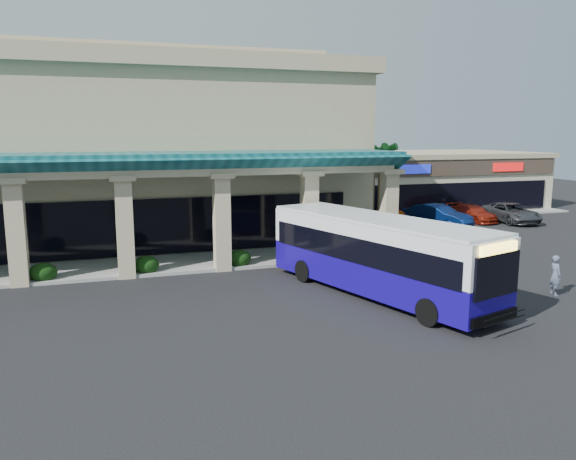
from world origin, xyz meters
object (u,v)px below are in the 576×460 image
object	(u,v)px
transit_bus	(377,257)
car_gray	(511,213)
car_silver	(394,218)
pedestrian	(555,275)
car_red	(472,213)
car_white	(437,216)

from	to	relation	value
transit_bus	car_gray	size ratio (longest dim) A/B	2.22
car_silver	car_gray	world-z (taller)	car_silver
transit_bus	pedestrian	xyz separation A→B (m)	(6.97, -2.33, -0.78)
car_silver	car_red	distance (m)	7.26
car_white	transit_bus	bearing A→B (deg)	-154.86
pedestrian	car_white	size ratio (longest dim) A/B	0.34
car_gray	transit_bus	bearing A→B (deg)	-136.90
pedestrian	car_red	bearing A→B (deg)	-17.75
car_silver	car_red	bearing A→B (deg)	14.45
transit_bus	car_silver	xyz separation A→B (m)	(8.69, 14.32, -0.89)
car_white	car_red	distance (m)	4.24
transit_bus	car_silver	world-z (taller)	transit_bus
transit_bus	car_white	xyz separation A→B (m)	(11.90, 13.85, -0.81)
transit_bus	car_red	bearing A→B (deg)	27.07
pedestrian	car_gray	xyz separation A→B (m)	(11.44, 16.37, -0.11)
pedestrian	car_silver	distance (m)	16.74
car_silver	car_gray	distance (m)	9.72
car_white	car_red	size ratio (longest dim) A/B	1.13
transit_bus	car_white	distance (m)	18.28
car_silver	car_gray	xyz separation A→B (m)	(9.71, -0.28, -0.00)
car_white	car_red	bearing A→B (deg)	-4.11
transit_bus	car_red	world-z (taller)	transit_bus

